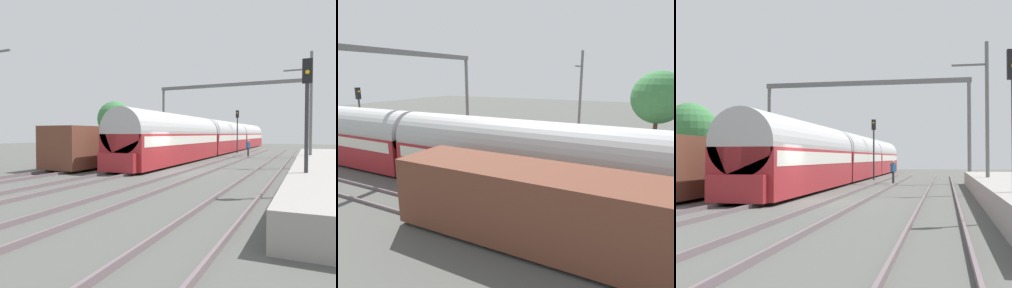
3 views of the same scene
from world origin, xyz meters
TOP-DOWN VIEW (x-y plane):
  - ground at (0.00, 0.00)m, footprint 120.00×120.00m
  - track_far_west at (-5.79, 0.00)m, footprint 1.52×60.00m
  - track_west at (-1.93, 0.00)m, footprint 1.52×60.00m
  - track_east at (1.93, 0.00)m, footprint 1.52×60.00m
  - track_far_east at (5.79, 0.00)m, footprint 1.52×60.00m
  - passenger_train at (-1.93, 21.72)m, footprint 2.93×49.20m
  - freight_car at (-5.79, 2.71)m, footprint 2.80×13.00m
  - person_crossing at (2.21, 15.86)m, footprint 0.41×0.47m
  - railway_signal_near at (8.04, -5.28)m, footprint 0.36×0.30m
  - railway_signal_far at (-0.01, 20.94)m, footprint 0.36×0.30m
  - catenary_gantry at (0.00, 16.18)m, footprint 15.98×0.28m
  - catenary_pole_east_mid at (8.14, 5.68)m, footprint 1.90×0.20m
  - tree_west_background at (-15.75, 17.90)m, footprint 4.73×4.73m

SIDE VIEW (x-z plane):
  - ground at x=0.00m, z-range 0.00..0.00m
  - track_far_west at x=-5.79m, z-range 0.00..0.16m
  - track_west at x=-1.93m, z-range 0.00..0.16m
  - track_east at x=1.93m, z-range 0.00..0.16m
  - track_far_east at x=5.79m, z-range 0.00..0.16m
  - person_crossing at x=2.21m, z-range 0.16..1.89m
  - freight_car at x=-5.79m, z-range 0.12..2.82m
  - passenger_train at x=-1.93m, z-range 0.06..3.88m
  - railway_signal_near at x=8.04m, z-range 0.71..5.87m
  - railway_signal_far at x=-0.01m, z-range 0.73..5.96m
  - catenary_pole_east_mid at x=8.14m, z-range 0.15..8.15m
  - tree_west_background at x=-15.75m, z-range 0.99..7.72m
  - catenary_gantry at x=0.00m, z-range 1.94..9.80m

